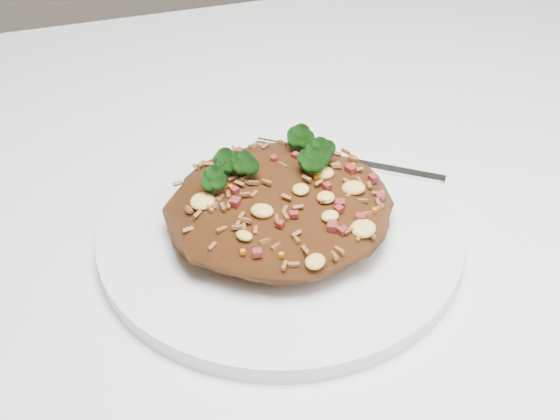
{
  "coord_description": "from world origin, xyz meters",
  "views": [
    {
      "loc": [
        -0.11,
        -0.43,
        1.15
      ],
      "look_at": [
        0.01,
        -0.01,
        0.78
      ],
      "focal_mm": 50.0,
      "sensor_mm": 36.0,
      "label": 1
    }
  ],
  "objects_px": {
    "dining_table": "(262,316)",
    "fork": "(357,163)",
    "plate": "(280,232)",
    "fried_rice": "(280,198)"
  },
  "relations": [
    {
      "from": "plate",
      "to": "fried_rice",
      "type": "relative_size",
      "value": 1.63
    },
    {
      "from": "plate",
      "to": "fork",
      "type": "distance_m",
      "value": 0.1
    },
    {
      "from": "dining_table",
      "to": "plate",
      "type": "distance_m",
      "value": 0.1
    },
    {
      "from": "dining_table",
      "to": "fork",
      "type": "xyz_separation_m",
      "value": [
        0.1,
        0.05,
        0.11
      ]
    },
    {
      "from": "fried_rice",
      "to": "dining_table",
      "type": "bearing_deg",
      "value": 149.62
    },
    {
      "from": "fork",
      "to": "plate",
      "type": "bearing_deg",
      "value": -111.75
    },
    {
      "from": "dining_table",
      "to": "fried_rice",
      "type": "height_order",
      "value": "fried_rice"
    },
    {
      "from": "plate",
      "to": "fried_rice",
      "type": "height_order",
      "value": "fried_rice"
    },
    {
      "from": "fried_rice",
      "to": "fork",
      "type": "bearing_deg",
      "value": 33.47
    },
    {
      "from": "plate",
      "to": "fried_rice",
      "type": "bearing_deg",
      "value": 89.83
    }
  ]
}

